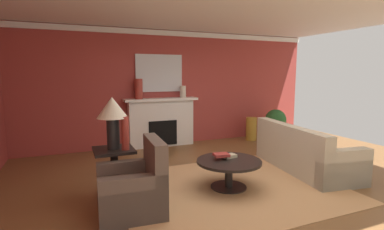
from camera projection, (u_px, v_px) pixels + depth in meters
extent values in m
plane|color=brown|center=(231.00, 182.00, 4.87)|extent=(9.45, 9.45, 0.00)
cube|color=#9E3833|center=(171.00, 88.00, 7.44)|extent=(7.87, 0.12, 2.83)
cube|color=white|center=(225.00, 6.00, 4.75)|extent=(7.87, 6.55, 0.06)
cube|color=white|center=(171.00, 33.00, 7.19)|extent=(7.87, 0.08, 0.12)
cube|color=tan|center=(228.00, 188.00, 4.62)|extent=(3.36, 2.73, 0.01)
cube|color=white|center=(161.00, 123.00, 7.25)|extent=(1.60, 0.25, 1.13)
cube|color=black|center=(162.00, 132.00, 7.26)|extent=(0.70, 0.26, 0.60)
cube|color=white|center=(161.00, 99.00, 7.14)|extent=(1.80, 0.35, 0.06)
cube|color=silver|center=(159.00, 73.00, 7.19)|extent=(1.16, 0.04, 0.90)
cube|color=#BCB299|center=(305.00, 158.00, 5.49)|extent=(1.17, 2.20, 0.45)
cube|color=#BCB299|center=(290.00, 136.00, 5.35)|extent=(0.48, 2.11, 0.40)
cube|color=#BCB299|center=(344.00, 169.00, 4.57)|extent=(0.92, 0.32, 0.62)
cube|color=#BCB299|center=(278.00, 142.00, 6.39)|extent=(0.92, 0.32, 0.62)
cube|color=brown|center=(131.00, 197.00, 3.76)|extent=(0.85, 0.85, 0.44)
cube|color=brown|center=(155.00, 158.00, 3.80)|extent=(0.21, 0.81, 0.51)
cube|color=brown|center=(128.00, 182.00, 4.06)|extent=(0.81, 0.19, 0.60)
cube|color=brown|center=(134.00, 201.00, 3.44)|extent=(0.81, 0.19, 0.60)
cylinder|color=black|center=(229.00, 161.00, 4.56)|extent=(1.00, 1.00, 0.04)
cylinder|color=black|center=(229.00, 175.00, 4.59)|extent=(0.12, 0.12, 0.41)
cylinder|color=black|center=(228.00, 187.00, 4.62)|extent=(0.56, 0.56, 0.03)
cube|color=black|center=(114.00, 150.00, 4.26)|extent=(0.56, 0.56, 0.04)
cube|color=black|center=(115.00, 173.00, 4.31)|extent=(0.10, 0.10, 0.66)
cube|color=black|center=(115.00, 194.00, 4.36)|extent=(0.45, 0.45, 0.04)
cylinder|color=black|center=(113.00, 133.00, 4.23)|extent=(0.18, 0.18, 0.45)
cone|color=beige|center=(112.00, 107.00, 4.18)|extent=(0.44, 0.44, 0.30)
cylinder|color=#B7892D|center=(251.00, 129.00, 7.94)|extent=(0.29, 0.29, 0.62)
cylinder|color=#9E3328|center=(125.00, 133.00, 4.18)|extent=(0.11, 0.11, 0.48)
cylinder|color=beige|center=(183.00, 92.00, 7.30)|extent=(0.15, 0.15, 0.29)
cylinder|color=#9E3328|center=(139.00, 89.00, 6.87)|extent=(0.18, 0.18, 0.47)
cube|color=tan|center=(229.00, 156.00, 4.70)|extent=(0.23, 0.17, 0.05)
cube|color=maroon|center=(221.00, 155.00, 4.60)|extent=(0.26, 0.22, 0.04)
cylinder|color=#A8754C|center=(275.00, 134.00, 7.97)|extent=(0.32, 0.32, 0.30)
sphere|color=#28602D|center=(276.00, 120.00, 7.91)|extent=(0.56, 0.56, 0.56)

